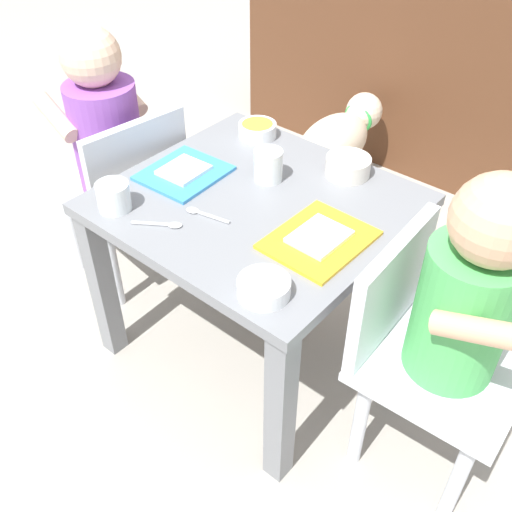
% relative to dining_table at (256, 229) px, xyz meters
% --- Properties ---
extents(ground_plane, '(7.00, 7.00, 0.00)m').
position_rel_dining_table_xyz_m(ground_plane, '(0.00, 0.00, -0.36)').
color(ground_plane, '#9E998E').
extents(kitchen_cabinet_back, '(1.64, 0.33, 0.86)m').
position_rel_dining_table_xyz_m(kitchen_cabinet_back, '(0.00, 1.10, 0.07)').
color(kitchen_cabinet_back, '#56331E').
rests_on(kitchen_cabinet_back, ground).
extents(dining_table, '(0.58, 0.53, 0.43)m').
position_rel_dining_table_xyz_m(dining_table, '(0.00, 0.00, 0.00)').
color(dining_table, slate).
rests_on(dining_table, ground).
extents(seated_child_left, '(0.31, 0.31, 0.68)m').
position_rel_dining_table_xyz_m(seated_child_left, '(-0.45, -0.02, 0.07)').
color(seated_child_left, silver).
rests_on(seated_child_left, ground).
extents(seated_child_right, '(0.29, 0.29, 0.68)m').
position_rel_dining_table_xyz_m(seated_child_right, '(0.45, -0.01, 0.07)').
color(seated_child_right, silver).
rests_on(seated_child_right, ground).
extents(dog, '(0.17, 0.42, 0.30)m').
position_rel_dining_table_xyz_m(dog, '(-0.24, 0.68, -0.16)').
color(dog, beige).
rests_on(dog, ground).
extents(food_tray_left, '(0.16, 0.18, 0.02)m').
position_rel_dining_table_xyz_m(food_tray_left, '(-0.18, -0.03, 0.08)').
color(food_tray_left, '#388CD8').
rests_on(food_tray_left, dining_table).
extents(food_tray_right, '(0.16, 0.20, 0.02)m').
position_rel_dining_table_xyz_m(food_tray_right, '(0.18, -0.03, 0.08)').
color(food_tray_right, gold).
rests_on(food_tray_right, dining_table).
extents(water_cup_left, '(0.07, 0.07, 0.06)m').
position_rel_dining_table_xyz_m(water_cup_left, '(-0.19, -0.21, 0.10)').
color(water_cup_left, white).
rests_on(water_cup_left, dining_table).
extents(water_cup_right, '(0.06, 0.06, 0.07)m').
position_rel_dining_table_xyz_m(water_cup_right, '(-0.03, 0.07, 0.11)').
color(water_cup_right, white).
rests_on(water_cup_right, dining_table).
extents(veggie_bowl_near, '(0.10, 0.10, 0.04)m').
position_rel_dining_table_xyz_m(veggie_bowl_near, '(0.09, 0.20, 0.10)').
color(veggie_bowl_near, silver).
rests_on(veggie_bowl_near, dining_table).
extents(cereal_bowl_right_side, '(0.09, 0.09, 0.03)m').
position_rel_dining_table_xyz_m(cereal_bowl_right_side, '(0.19, -0.21, 0.09)').
color(cereal_bowl_right_side, white).
rests_on(cereal_bowl_right_side, dining_table).
extents(cereal_bowl_left_side, '(0.09, 0.09, 0.03)m').
position_rel_dining_table_xyz_m(cereal_bowl_left_side, '(-0.17, 0.20, 0.09)').
color(cereal_bowl_left_side, white).
rests_on(cereal_bowl_left_side, dining_table).
extents(spoon_by_left_tray, '(0.09, 0.07, 0.01)m').
position_rel_dining_table_xyz_m(spoon_by_left_tray, '(-0.08, -0.18, 0.08)').
color(spoon_by_left_tray, silver).
rests_on(spoon_by_left_tray, dining_table).
extents(spoon_by_right_tray, '(0.10, 0.03, 0.01)m').
position_rel_dining_table_xyz_m(spoon_by_right_tray, '(-0.04, -0.11, 0.08)').
color(spoon_by_right_tray, silver).
rests_on(spoon_by_right_tray, dining_table).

